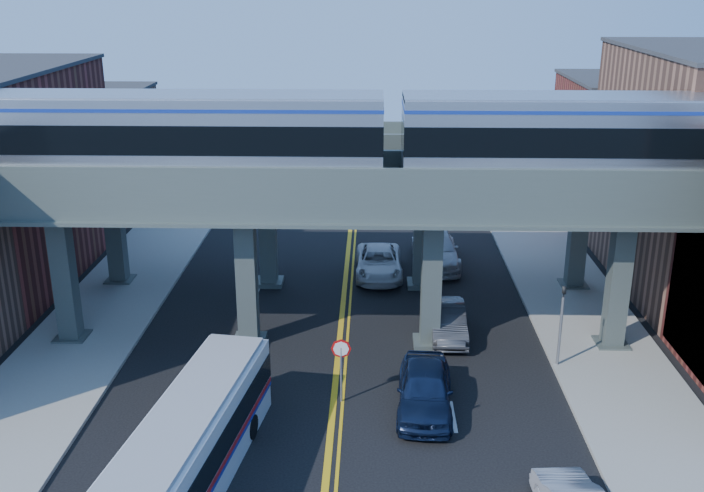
% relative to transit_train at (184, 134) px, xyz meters
% --- Properties ---
extents(ground, '(120.00, 120.00, 0.00)m').
position_rel_transit_train_xyz_m(ground, '(6.29, -8.00, -9.39)').
color(ground, black).
rests_on(ground, ground).
extents(sidewalk_west, '(5.00, 70.00, 0.16)m').
position_rel_transit_train_xyz_m(sidewalk_west, '(-5.21, 2.00, -9.31)').
color(sidewalk_west, gray).
rests_on(sidewalk_west, ground).
extents(sidewalk_east, '(5.00, 70.00, 0.16)m').
position_rel_transit_train_xyz_m(sidewalk_east, '(17.79, 2.00, -9.31)').
color(sidewalk_east, gray).
rests_on(sidewalk_east, ground).
extents(building_west_c, '(8.00, 10.00, 8.00)m').
position_rel_transit_train_xyz_m(building_west_c, '(-12.21, 21.00, -5.39)').
color(building_west_c, brown).
rests_on(building_west_c, ground).
extents(building_east_c, '(8.00, 10.00, 9.00)m').
position_rel_transit_train_xyz_m(building_east_c, '(24.79, 21.00, -4.89)').
color(building_east_c, maroon).
rests_on(building_east_c, ground).
extents(elevated_viaduct_near, '(52.00, 3.60, 7.40)m').
position_rel_transit_train_xyz_m(elevated_viaduct_near, '(6.29, 0.00, -2.92)').
color(elevated_viaduct_near, '#46514E').
rests_on(elevated_viaduct_near, ground).
extents(elevated_viaduct_far, '(52.00, 3.60, 7.40)m').
position_rel_transit_train_xyz_m(elevated_viaduct_far, '(6.29, 7.00, -2.92)').
color(elevated_viaduct_far, '#46514E').
rests_on(elevated_viaduct_far, ground).
extents(transit_train, '(50.32, 3.16, 3.68)m').
position_rel_transit_train_xyz_m(transit_train, '(0.00, 0.00, 0.00)').
color(transit_train, black).
rests_on(transit_train, elevated_viaduct_near).
extents(stop_sign, '(0.76, 0.09, 2.63)m').
position_rel_transit_train_xyz_m(stop_sign, '(6.59, -5.00, -7.63)').
color(stop_sign, slate).
rests_on(stop_sign, ground).
extents(traffic_signal, '(0.15, 0.18, 4.10)m').
position_rel_transit_train_xyz_m(traffic_signal, '(15.49, -2.00, -7.09)').
color(traffic_signal, slate).
rests_on(traffic_signal, ground).
extents(transit_bus, '(3.81, 10.85, 2.73)m').
position_rel_transit_train_xyz_m(transit_bus, '(2.04, -10.39, -7.99)').
color(transit_bus, silver).
rests_on(transit_bus, ground).
extents(car_lane_a, '(2.36, 5.20, 1.73)m').
position_rel_transit_train_xyz_m(car_lane_a, '(9.74, -5.51, -8.53)').
color(car_lane_a, '#0E1935').
rests_on(car_lane_a, ground).
extents(car_lane_b, '(1.58, 4.47, 1.47)m').
position_rel_transit_train_xyz_m(car_lane_b, '(11.15, 0.95, -8.66)').
color(car_lane_b, '#333336').
rests_on(car_lane_b, ground).
extents(car_lane_c, '(2.50, 5.34, 1.48)m').
position_rel_transit_train_xyz_m(car_lane_c, '(8.09, 8.51, -8.65)').
color(car_lane_c, silver).
rests_on(car_lane_c, ground).
extents(car_lane_d, '(2.59, 6.11, 1.76)m').
position_rel_transit_train_xyz_m(car_lane_d, '(11.29, 10.43, -8.51)').
color(car_lane_d, '#AFAFB4').
rests_on(car_lane_d, ground).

